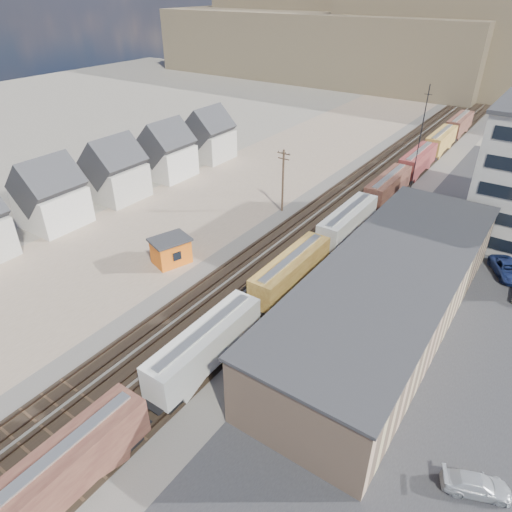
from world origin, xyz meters
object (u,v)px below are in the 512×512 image
Objects in this scene: parked_car_blue at (507,269)px; freight_train at (369,203)px; utility_pole_north at (283,180)px; parked_car_silver at (476,485)px; maintenance_shed at (171,250)px.

freight_train is at bearing 137.03° from parked_car_blue.
parked_car_silver is (35.85, -31.59, -4.60)m from utility_pole_north.
freight_train reaches higher than parked_car_silver.
utility_pole_north is 32.89m from parked_car_blue.
utility_pole_north is 2.09× the size of parked_car_silver.
parked_car_blue is (-3.26, 31.74, 0.16)m from parked_car_silver.
utility_pole_north is 1.62× the size of parked_car_blue.
maintenance_shed is at bearing -121.38° from freight_train.
maintenance_shed is 42.03m from parked_car_blue.
utility_pole_north is at bearing -158.38° from freight_train.
maintenance_shed is (-3.60, -21.20, -3.50)m from utility_pole_north.
parked_car_blue is (36.20, 21.35, -0.94)m from maintenance_shed.
utility_pole_north is 21.78m from maintenance_shed.
utility_pole_north is (-12.30, -4.87, 2.50)m from freight_train.
freight_train is 30.56m from maintenance_shed.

